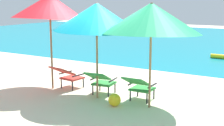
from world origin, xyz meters
TOP-DOWN VIEW (x-y plane):
  - ground_plane at (0.00, 4.00)m, footprint 40.00×40.00m
  - ocean_band at (0.00, 12.09)m, footprint 40.00×18.00m
  - lounge_chair_left at (-1.09, -0.31)m, footprint 0.64×0.93m
  - lounge_chair_center at (0.01, -0.35)m, footprint 0.64×0.93m
  - lounge_chair_right at (1.08, -0.32)m, footprint 0.56×0.88m
  - beach_umbrella_left at (-1.50, -0.47)m, footprint 2.08×2.12m
  - beach_umbrella_center at (0.06, -0.59)m, footprint 2.76×2.76m
  - beach_umbrella_right at (1.45, -0.56)m, footprint 2.76×2.78m
  - beach_ball at (0.72, -0.88)m, footprint 0.29×0.29m

SIDE VIEW (x-z plane):
  - ground_plane at x=0.00m, z-range 0.00..0.00m
  - ocean_band at x=0.00m, z-range 0.00..0.01m
  - beach_ball at x=0.72m, z-range 0.00..0.29m
  - lounge_chair_left at x=-1.09m, z-range 0.06..0.75m
  - lounge_chair_center at x=0.01m, z-range 0.06..0.75m
  - lounge_chair_right at x=1.08m, z-range 0.06..0.75m
  - beach_umbrella_center at x=0.06m, z-range 0.83..3.19m
  - beach_umbrella_right at x=1.45m, z-range 0.81..3.22m
  - beach_umbrella_left at x=-1.50m, z-range 0.91..3.53m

